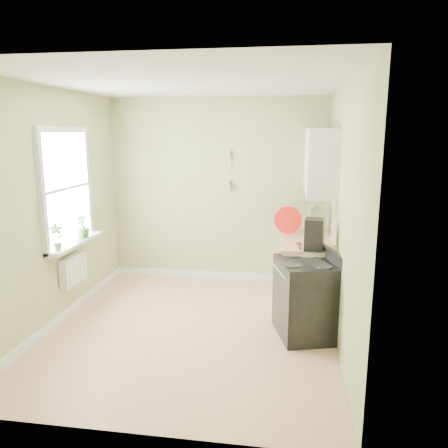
# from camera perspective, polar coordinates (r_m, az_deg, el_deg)

# --- Properties ---
(floor) EXTENTS (3.20, 3.60, 0.02)m
(floor) POSITION_cam_1_polar(r_m,az_deg,el_deg) (5.16, -4.21, -13.57)
(floor) COLOR tan
(floor) RESTS_ON ground
(ceiling) EXTENTS (3.20, 3.60, 0.02)m
(ceiling) POSITION_cam_1_polar(r_m,az_deg,el_deg) (4.68, -4.74, 18.07)
(ceiling) COLOR white
(ceiling) RESTS_ON wall_back
(wall_back) EXTENTS (3.20, 0.02, 2.70)m
(wall_back) POSITION_cam_1_polar(r_m,az_deg,el_deg) (6.49, -0.86, 4.36)
(wall_back) COLOR #B3B77D
(wall_back) RESTS_ON floor
(wall_left) EXTENTS (0.02, 3.60, 2.70)m
(wall_left) POSITION_cam_1_polar(r_m,az_deg,el_deg) (5.33, -21.60, 1.83)
(wall_left) COLOR #B3B77D
(wall_left) RESTS_ON floor
(wall_right) EXTENTS (0.02, 3.60, 2.70)m
(wall_right) POSITION_cam_1_polar(r_m,az_deg,el_deg) (4.64, 15.28, 0.87)
(wall_right) COLOR #B3B77D
(wall_right) RESTS_ON floor
(base_cabinets) EXTENTS (0.60, 1.60, 0.87)m
(base_cabinets) POSITION_cam_1_polar(r_m,az_deg,el_deg) (5.81, 10.63, -6.01)
(base_cabinets) COLOR white
(base_cabinets) RESTS_ON floor
(countertop) EXTENTS (0.64, 1.60, 0.04)m
(countertop) POSITION_cam_1_polar(r_m,az_deg,el_deg) (5.69, 10.71, -1.65)
(countertop) COLOR beige
(countertop) RESTS_ON base_cabinets
(upper_cabinets) EXTENTS (0.35, 1.40, 0.80)m
(upper_cabinets) POSITION_cam_1_polar(r_m,az_deg,el_deg) (5.65, 12.44, 8.05)
(upper_cabinets) COLOR white
(upper_cabinets) RESTS_ON wall_right
(window) EXTENTS (0.06, 1.14, 1.44)m
(window) POSITION_cam_1_polar(r_m,az_deg,el_deg) (5.54, -19.97, 4.42)
(window) COLOR white
(window) RESTS_ON wall_left
(window_sill) EXTENTS (0.18, 1.14, 0.04)m
(window_sill) POSITION_cam_1_polar(r_m,az_deg,el_deg) (5.63, -18.83, -2.35)
(window_sill) COLOR white
(window_sill) RESTS_ON wall_left
(radiator) EXTENTS (0.12, 0.50, 0.35)m
(radiator) POSITION_cam_1_polar(r_m,az_deg,el_deg) (5.69, -19.11, -5.68)
(radiator) COLOR white
(radiator) RESTS_ON wall_left
(wall_utensils) EXTENTS (0.02, 0.14, 0.58)m
(wall_utensils) POSITION_cam_1_polar(r_m,az_deg,el_deg) (6.40, 0.86, 6.19)
(wall_utensils) COLOR beige
(wall_utensils) RESTS_ON wall_back
(stove) EXTENTS (0.78, 0.83, 0.97)m
(stove) POSITION_cam_1_polar(r_m,az_deg,el_deg) (4.92, 10.72, -9.44)
(stove) COLOR black
(stove) RESTS_ON floor
(stand_mixer) EXTENTS (0.21, 0.31, 0.36)m
(stand_mixer) POSITION_cam_1_polar(r_m,az_deg,el_deg) (5.86, 11.64, 0.43)
(stand_mixer) COLOR #B2B2B7
(stand_mixer) RESTS_ON countertop
(kettle) EXTENTS (0.20, 0.12, 0.20)m
(kettle) POSITION_cam_1_polar(r_m,az_deg,el_deg) (5.80, 8.33, -0.09)
(kettle) COLOR silver
(kettle) RESTS_ON countertop
(coffee_maker) EXTENTS (0.23, 0.25, 0.35)m
(coffee_maker) POSITION_cam_1_polar(r_m,az_deg,el_deg) (4.97, 11.66, -1.45)
(coffee_maker) COLOR black
(coffee_maker) RESTS_ON countertop
(red_tray) EXTENTS (0.36, 0.10, 0.36)m
(red_tray) POSITION_cam_1_polar(r_m,az_deg,el_deg) (5.71, 8.36, 0.51)
(red_tray) COLOR #9D170E
(red_tray) RESTS_ON countertop
(jar) EXTENTS (0.07, 0.07, 0.07)m
(jar) POSITION_cam_1_polar(r_m,az_deg,el_deg) (4.99, 9.72, -2.84)
(jar) COLOR tan
(jar) RESTS_ON countertop
(plant_a) EXTENTS (0.20, 0.20, 0.32)m
(plant_a) POSITION_cam_1_polar(r_m,az_deg,el_deg) (5.21, -21.05, -1.60)
(plant_a) COLOR #3B692E
(plant_a) RESTS_ON window_sill
(plant_b) EXTENTS (0.20, 0.20, 0.28)m
(plant_b) POSITION_cam_1_polar(r_m,az_deg,el_deg) (5.71, -18.20, -0.44)
(plant_b) COLOR #3B692E
(plant_b) RESTS_ON window_sill
(plant_c) EXTENTS (0.23, 0.23, 0.29)m
(plant_c) POSITION_cam_1_polar(r_m,az_deg,el_deg) (5.77, -17.92, -0.26)
(plant_c) COLOR #3B692E
(plant_c) RESTS_ON window_sill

